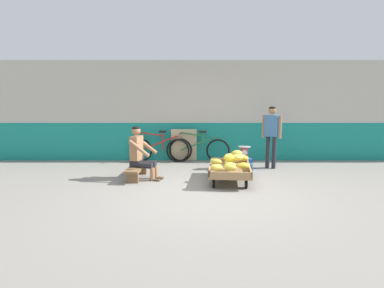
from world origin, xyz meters
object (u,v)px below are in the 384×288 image
object	(u,v)px
banana_cart	(228,170)
shopping_bag	(247,169)
low_bench	(136,169)
sign_board	(183,145)
plastic_crate	(243,164)
weighing_scale	(243,152)
vendor_seated	(139,153)
customer_adult	(270,130)
bicycle_near_left	(158,149)
bicycle_far_left	(198,149)

from	to	relation	value
banana_cart	shopping_bag	bearing A→B (deg)	52.19
low_bench	sign_board	distance (m)	2.17
banana_cart	plastic_crate	xyz separation A→B (m)	(0.46, 0.99, -0.09)
plastic_crate	weighing_scale	distance (m)	0.30
vendor_seated	customer_adult	distance (m)	3.26
bicycle_near_left	banana_cart	bearing A→B (deg)	-50.38
bicycle_near_left	weighing_scale	bearing A→B (deg)	-25.96
low_bench	customer_adult	bearing A→B (deg)	17.80
vendor_seated	bicycle_far_left	size ratio (longest dim) A/B	0.69
low_bench	bicycle_far_left	bearing A→B (deg)	51.88
vendor_seated	weighing_scale	world-z (taller)	vendor_seated
bicycle_near_left	sign_board	distance (m)	0.69
banana_cart	bicycle_near_left	world-z (taller)	bicycle_near_left
banana_cart	vendor_seated	xyz separation A→B (m)	(-1.91, 0.22, 0.33)
low_bench	shopping_bag	world-z (taller)	low_bench
bicycle_near_left	bicycle_far_left	bearing A→B (deg)	-1.18
bicycle_near_left	shopping_bag	bearing A→B (deg)	-32.21
shopping_bag	low_bench	bearing A→B (deg)	-170.77
bicycle_far_left	low_bench	bearing A→B (deg)	-128.12
vendor_seated	plastic_crate	world-z (taller)	vendor_seated
weighing_scale	plastic_crate	bearing A→B (deg)	90.00
vendor_seated	shopping_bag	bearing A→B (deg)	10.13
bicycle_near_left	sign_board	size ratio (longest dim) A/B	1.86
banana_cart	sign_board	world-z (taller)	sign_board
plastic_crate	weighing_scale	bearing A→B (deg)	-90.00
bicycle_far_left	plastic_crate	bearing A→B (deg)	-43.87
vendor_seated	bicycle_far_left	bearing A→B (deg)	54.00
plastic_crate	shopping_bag	distance (m)	0.34
bicycle_near_left	customer_adult	world-z (taller)	customer_adult
weighing_scale	customer_adult	distance (m)	0.90
low_bench	bicycle_near_left	bearing A→B (deg)	80.39
banana_cart	weighing_scale	bearing A→B (deg)	65.23
banana_cart	sign_board	distance (m)	2.41
bicycle_near_left	bicycle_far_left	world-z (taller)	same
plastic_crate	customer_adult	size ratio (longest dim) A/B	0.24
bicycle_near_left	sign_board	world-z (taller)	sign_board
vendor_seated	plastic_crate	bearing A→B (deg)	18.06
banana_cart	weighing_scale	world-z (taller)	weighing_scale
vendor_seated	sign_board	xyz separation A→B (m)	(0.89, 1.95, -0.12)
low_bench	sign_board	size ratio (longest dim) A/B	1.26
banana_cart	sign_board	size ratio (longest dim) A/B	1.71
low_bench	bicycle_near_left	xyz separation A→B (m)	(0.30, 1.79, 0.15)
weighing_scale	customer_adult	size ratio (longest dim) A/B	0.20
plastic_crate	low_bench	bearing A→B (deg)	-163.07
low_bench	shopping_bag	xyz separation A→B (m)	(2.50, 0.41, -0.08)
low_bench	weighing_scale	world-z (taller)	weighing_scale
bicycle_near_left	shopping_bag	size ratio (longest dim) A/B	6.91
weighing_scale	bicycle_near_left	size ratio (longest dim) A/B	0.18
bicycle_near_left	customer_adult	size ratio (longest dim) A/B	1.08
banana_cart	customer_adult	xyz separation A→B (m)	(1.16, 1.26, 0.71)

